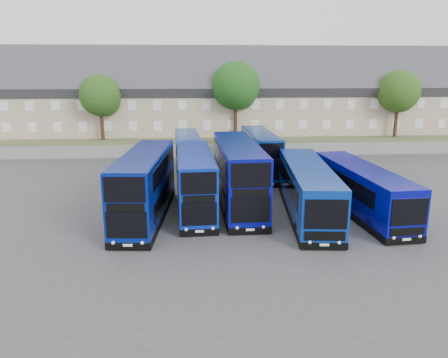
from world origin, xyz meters
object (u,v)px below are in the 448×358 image
coach_east_a (307,191)px  tree_west (102,97)px  tree_east (399,93)px  tree_mid (237,88)px  dd_front_mid (195,182)px  tree_far (418,87)px  dd_front_left (145,187)px

coach_east_a → tree_west: (-18.89, 22.92, 5.25)m
tree_east → tree_mid: bearing=178.6°
dd_front_mid → tree_far: size_ratio=1.29×
dd_front_mid → tree_mid: bearing=74.1°
dd_front_left → dd_front_mid: size_ratio=1.07×
tree_far → dd_front_mid: bearing=-137.7°
coach_east_a → tree_far: bearing=57.8°
dd_front_mid → tree_east: 33.49m
coach_east_a → tree_far: (23.11, 29.92, 5.93)m
dd_front_mid → tree_west: bearing=114.3°
dd_front_left → dd_front_mid: dd_front_left is taller
coach_east_a → tree_west: 30.16m
dd_front_left → tree_mid: (8.74, 23.51, 5.77)m
tree_east → dd_front_mid: bearing=-139.7°
tree_west → tree_far: (42.00, 7.00, 0.68)m
coach_east_a → tree_east: (17.11, 22.92, 5.59)m
dd_front_left → tree_mid: 25.74m
dd_front_mid → coach_east_a: (8.12, -1.53, -0.36)m
coach_east_a → dd_front_mid: bearing=174.8°
tree_east → tree_far: tree_far is taller
dd_front_mid → tree_east: tree_east is taller
dd_front_left → tree_east: bearing=43.2°
tree_mid → tree_far: tree_mid is taller
dd_front_left → tree_mid: size_ratio=1.30×
dd_front_left → coach_east_a: bearing=5.0°
coach_east_a → tree_east: 29.14m
dd_front_mid → tree_mid: (5.23, 21.89, 5.91)m
dd_front_mid → tree_west: size_ratio=1.46×
tree_mid → tree_east: 20.02m
tree_mid → dd_front_left: bearing=-110.4°
tree_far → tree_west: bearing=-170.5°
tree_west → tree_far: tree_far is taller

